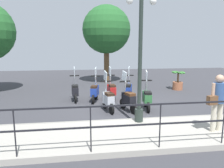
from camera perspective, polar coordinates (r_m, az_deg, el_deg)
The scene contains 14 objects.
ground_plane at distance 9.32m, azimuth 3.23°, elevation -5.59°, with size 28.00×28.00×0.00m, color #38383D.
promenade_walkway at distance 6.40m, azimuth 8.89°, elevation -12.46°, with size 2.20×20.00×0.15m.
fence_railing at distance 5.19m, azimuth 12.52°, elevation -8.26°, with size 0.04×16.03×1.07m.
lamp_post_near at distance 6.66m, azimuth 7.33°, elevation 5.33°, with size 0.26×0.90×4.13m.
pedestrian_with_bag at distance 6.63m, azimuth 25.88°, elevation -3.46°, with size 0.40×0.63×1.59m.
tree_distant at distance 14.94m, azimuth -1.47°, elevation 13.96°, with size 3.19×3.19×5.14m.
potted_palm at distance 13.03m, azimuth 16.80°, elevation 0.50°, with size 1.06×0.66×1.05m.
scooter_near_0 at distance 8.70m, azimuth 9.12°, elevation -3.56°, with size 1.23×0.46×1.54m.
scooter_near_1 at distance 8.41m, azimuth 4.26°, elevation -3.94°, with size 1.20×0.55×1.54m.
scooter_near_2 at distance 8.38m, azimuth -1.03°, elevation -3.95°, with size 1.22×0.49×1.54m.
scooter_far_0 at distance 10.11m, azimuth 4.24°, elevation -1.55°, with size 1.19×0.55×1.54m.
scooter_far_1 at distance 10.07m, azimuth -0.15°, elevation -1.56°, with size 1.23×0.44×1.54m.
scooter_far_2 at distance 9.86m, azimuth -4.52°, elevation -1.85°, with size 1.22×0.51×1.54m.
scooter_far_3 at distance 10.08m, azimuth -9.61°, elevation -1.69°, with size 1.23×0.44×1.54m.
Camera 1 is at (-8.80, 1.78, 2.52)m, focal length 35.00 mm.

